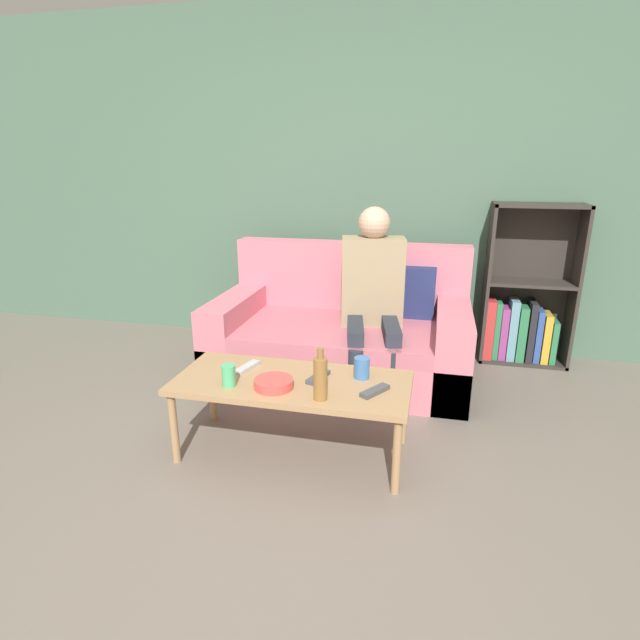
{
  "coord_description": "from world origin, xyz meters",
  "views": [
    {
      "loc": [
        0.59,
        -1.51,
        1.47
      ],
      "look_at": [
        -0.04,
        1.21,
        0.57
      ],
      "focal_mm": 28.0,
      "sensor_mm": 36.0,
      "label": 1
    }
  ],
  "objects": [
    {
      "name": "cup_far",
      "position": [
        0.27,
        0.8,
        0.47
      ],
      "size": [
        0.08,
        0.08,
        0.11
      ],
      "color": "#3D70B2",
      "rests_on": "coffee_table"
    },
    {
      "name": "couch",
      "position": [
        -0.01,
        1.78,
        0.28
      ],
      "size": [
        1.73,
        0.99,
        0.89
      ],
      "color": "#D1707F",
      "rests_on": "ground_plane"
    },
    {
      "name": "tv_remote_2",
      "position": [
        0.36,
        0.64,
        0.42
      ],
      "size": [
        0.13,
        0.17,
        0.02
      ],
      "rotation": [
        0.0,
        0.0,
        -0.58
      ],
      "color": "#47474C",
      "rests_on": "coffee_table"
    },
    {
      "name": "ground_plane",
      "position": [
        0.0,
        0.0,
        0.0
      ],
      "size": [
        22.0,
        22.0,
        0.0
      ],
      "primitive_type": "plane",
      "color": "#70665B"
    },
    {
      "name": "bottle",
      "position": [
        0.12,
        0.52,
        0.52
      ],
      "size": [
        0.06,
        0.06,
        0.25
      ],
      "color": "olive",
      "rests_on": "coffee_table"
    },
    {
      "name": "bookshelf",
      "position": [
        1.26,
        2.32,
        0.43
      ],
      "size": [
        0.63,
        0.28,
        1.18
      ],
      "color": "#332D28",
      "rests_on": "ground_plane"
    },
    {
      "name": "tv_remote_0",
      "position": [
        -0.33,
        0.77,
        0.42
      ],
      "size": [
        0.09,
        0.18,
        0.02
      ],
      "rotation": [
        0.0,
        0.0,
        -0.27
      ],
      "color": "#B7B7BC",
      "rests_on": "coffee_table"
    },
    {
      "name": "person_adult",
      "position": [
        0.21,
        1.69,
        0.66
      ],
      "size": [
        0.48,
        0.72,
        1.18
      ],
      "rotation": [
        0.0,
        0.0,
        0.18
      ],
      "color": "#282D38",
      "rests_on": "ground_plane"
    },
    {
      "name": "wall_back",
      "position": [
        0.0,
        2.47,
        1.3
      ],
      "size": [
        12.0,
        0.06,
        2.6
      ],
      "color": "#4C6B56",
      "rests_on": "ground_plane"
    },
    {
      "name": "cup_near",
      "position": [
        -0.35,
        0.56,
        0.46
      ],
      "size": [
        0.07,
        0.07,
        0.11
      ],
      "color": "#4CB77A",
      "rests_on": "coffee_table"
    },
    {
      "name": "snack_bowl",
      "position": [
        -0.13,
        0.59,
        0.43
      ],
      "size": [
        0.19,
        0.19,
        0.05
      ],
      "color": "#DB4C47",
      "rests_on": "coffee_table"
    },
    {
      "name": "tv_remote_1",
      "position": [
        0.06,
        0.74,
        0.42
      ],
      "size": [
        0.1,
        0.18,
        0.02
      ],
      "rotation": [
        0.0,
        0.0,
        -0.3
      ],
      "color": "#47474C",
      "rests_on": "coffee_table"
    },
    {
      "name": "coffee_table",
      "position": [
        -0.06,
        0.69,
        0.37
      ],
      "size": [
        1.18,
        0.52,
        0.41
      ],
      "color": "#A87F56",
      "rests_on": "ground_plane"
    }
  ]
}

